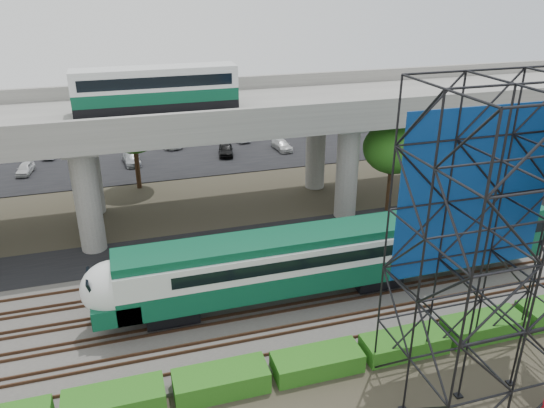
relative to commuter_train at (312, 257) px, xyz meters
name	(u,v)px	position (x,y,z in m)	size (l,w,h in m)	color
ground	(274,324)	(-3.02, -2.00, -2.88)	(140.00, 140.00, 0.00)	#474233
ballast_bed	(264,304)	(-3.02, 0.00, -2.78)	(90.00, 12.00, 0.20)	slate
service_road	(233,243)	(-3.02, 8.50, -2.84)	(90.00, 5.00, 0.08)	black
parking_lot	(187,150)	(-3.02, 32.00, -2.84)	(90.00, 18.00, 0.08)	black
harbor_water	(165,107)	(-3.02, 54.00, -2.87)	(140.00, 40.00, 0.03)	#4A607A
rail_tracks	(264,302)	(-3.02, 0.00, -2.60)	(90.00, 9.52, 0.16)	#472D1E
commuter_train	(312,257)	(0.00, 0.00, 0.00)	(29.30, 3.06, 4.30)	black
overpass	(210,119)	(-3.33, 14.00, 5.33)	(80.00, 12.00, 12.40)	#9E9B93
scaffold_tower	(512,256)	(5.38, -9.98, 4.59)	(9.36, 6.36, 15.00)	black
hedge_strip	(317,361)	(-2.01, -6.30, -2.32)	(34.60, 1.80, 1.20)	#226216
trees	(157,156)	(-7.68, 14.17, 2.69)	(40.94, 16.94, 7.69)	#382314
parked_cars	(197,145)	(-1.83, 31.76, -2.21)	(34.77, 9.35, 1.30)	silver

